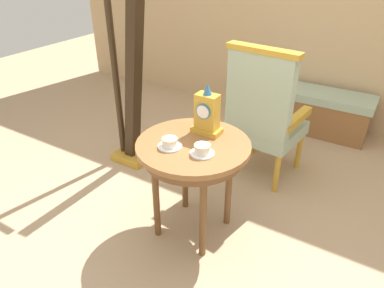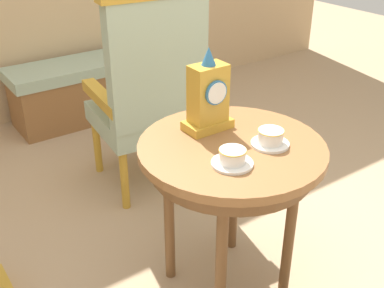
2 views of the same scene
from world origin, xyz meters
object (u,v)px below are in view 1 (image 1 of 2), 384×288
object	(u,v)px
teacup_right	(202,150)
window_bench	(312,110)
harp	(129,85)
mantel_clock	(207,114)
side_table	(193,154)
teacup_left	(170,143)
armchair	(264,114)

from	to	relation	value
teacup_right	window_bench	xyz separation A→B (m)	(0.16, 2.06, -0.50)
harp	mantel_clock	bearing A→B (deg)	-19.50
window_bench	teacup_right	bearing A→B (deg)	-94.47
side_table	harp	world-z (taller)	harp
teacup_right	mantel_clock	distance (m)	0.29
teacup_left	teacup_right	world-z (taller)	teacup_right
side_table	mantel_clock	world-z (taller)	mantel_clock
side_table	harp	bearing A→B (deg)	152.16
teacup_left	window_bench	bearing A→B (deg)	79.98
armchair	harp	world-z (taller)	harp
teacup_left	harp	distance (m)	1.03
mantel_clock	window_bench	xyz separation A→B (m)	(0.27, 1.81, -0.61)
teacup_right	armchair	distance (m)	0.95
teacup_right	side_table	bearing A→B (deg)	142.70
side_table	teacup_left	distance (m)	0.19
side_table	teacup_right	world-z (taller)	teacup_right
teacup_left	armchair	bearing A→B (deg)	76.42
mantel_clock	teacup_right	bearing A→B (deg)	-66.11
side_table	window_bench	bearing A→B (deg)	82.08
side_table	mantel_clock	size ratio (longest dim) A/B	2.13
armchair	harp	distance (m)	1.13
mantel_clock	armchair	bearing A→B (deg)	79.01
mantel_clock	armchair	distance (m)	0.74
window_bench	mantel_clock	bearing A→B (deg)	-98.45
teacup_right	window_bench	bearing A→B (deg)	85.53
mantel_clock	window_bench	bearing A→B (deg)	81.55
teacup_left	harp	size ratio (longest dim) A/B	0.08
teacup_right	mantel_clock	bearing A→B (deg)	113.89
mantel_clock	teacup_left	bearing A→B (deg)	-109.83
side_table	mantel_clock	bearing A→B (deg)	88.30
mantel_clock	armchair	world-z (taller)	armchair
teacup_left	armchair	world-z (taller)	armchair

